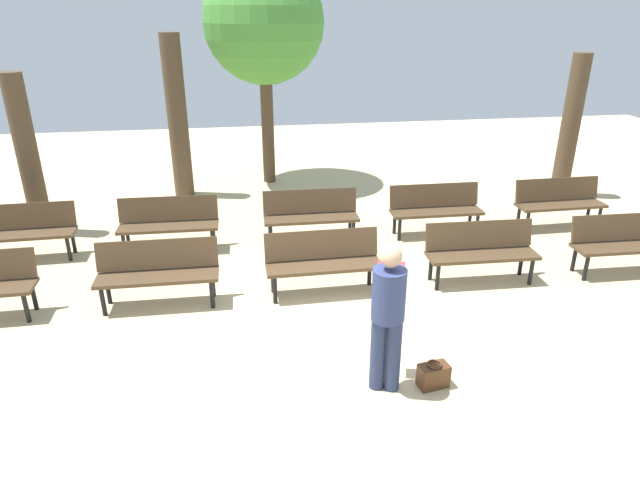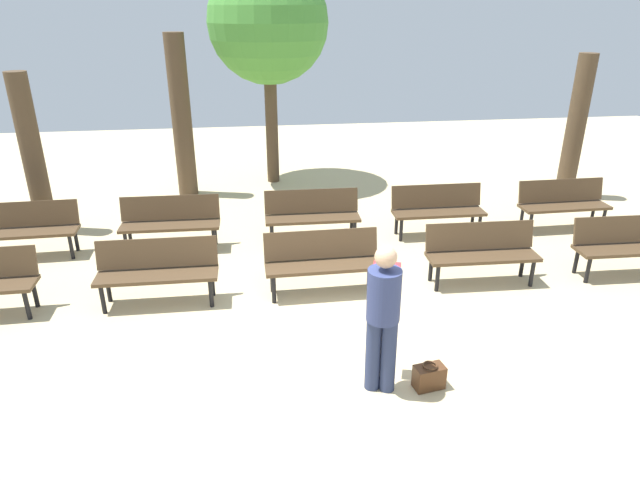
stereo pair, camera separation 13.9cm
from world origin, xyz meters
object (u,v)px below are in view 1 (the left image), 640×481
(bench_r0_c1, at_px, (158,270))
(tree_0, at_px, (264,23))
(bench_r0_c4, at_px, (625,240))
(bench_r1_c3, at_px, (436,206))
(visitor_with_backpack, at_px, (388,309))
(tree_3, at_px, (28,156))
(bench_r1_c1, at_px, (169,221))
(bench_r1_c2, at_px, (311,213))
(tree_2, at_px, (570,127))
(bench_r0_c3, at_px, (481,249))
(tree_1, at_px, (177,118))
(bench_r1_c4, at_px, (559,200))
(bench_r0_c2, at_px, (323,259))
(bench_r1_c0, at_px, (22,229))
(handbag, at_px, (433,375))

(bench_r0_c1, relative_size, tree_0, 0.34)
(bench_r0_c4, xyz_separation_m, bench_r1_c3, (-2.29, 1.88, 0.00))
(bench_r0_c4, distance_m, visitor_with_backpack, 4.79)
(bench_r1_c3, height_order, tree_3, tree_3)
(bench_r0_c1, distance_m, bench_r1_c1, 1.82)
(bench_r0_c4, xyz_separation_m, bench_r1_c2, (-4.49, 1.90, 0.00))
(tree_0, relative_size, visitor_with_backpack, 2.84)
(visitor_with_backpack, bearing_deg, bench_r1_c3, -97.51)
(bench_r0_c4, relative_size, bench_r1_c2, 1.00)
(tree_2, bearing_deg, tree_3, -177.18)
(bench_r1_c3, xyz_separation_m, tree_2, (3.39, 1.65, 0.95))
(tree_3, bearing_deg, tree_2, 2.82)
(bench_r0_c3, xyz_separation_m, bench_r0_c4, (2.26, -0.05, 0.00))
(bench_r1_c3, relative_size, tree_1, 0.49)
(bench_r1_c4, bearing_deg, bench_r0_c2, -159.17)
(bench_r1_c4, bearing_deg, bench_r1_c0, 179.29)
(bench_r0_c2, xyz_separation_m, bench_r1_c1, (-2.27, 1.83, 0.00))
(bench_r1_c3, bearing_deg, handbag, -109.00)
(bench_r1_c1, bearing_deg, tree_2, 13.11)
(bench_r0_c4, bearing_deg, tree_0, 133.79)
(bench_r1_c2, distance_m, bench_r1_c3, 2.21)
(bench_r0_c3, distance_m, bench_r1_c1, 4.94)
(bench_r0_c2, xyz_separation_m, bench_r0_c3, (2.32, -0.01, 0.00))
(bench_r0_c4, height_order, bench_r1_c2, same)
(bench_r0_c2, distance_m, bench_r1_c4, 4.97)
(bench_r1_c2, bearing_deg, bench_r1_c0, -178.79)
(tree_2, bearing_deg, bench_r1_c2, -163.75)
(bench_r1_c1, height_order, tree_2, tree_2)
(bench_r1_c4, distance_m, tree_0, 6.82)
(bench_r0_c3, bearing_deg, bench_r1_c3, 92.56)
(bench_r1_c4, bearing_deg, bench_r0_c1, -165.84)
(tree_1, distance_m, tree_3, 2.97)
(handbag, bearing_deg, bench_r0_c3, 56.60)
(bench_r1_c4, height_order, tree_3, tree_3)
(tree_3, xyz_separation_m, handbag, (5.44, -5.25, -1.25))
(bench_r0_c3, distance_m, tree_1, 6.68)
(bench_r1_c4, height_order, visitor_with_backpack, visitor_with_backpack)
(bench_r1_c1, bearing_deg, visitor_with_backpack, -55.90)
(bench_r0_c1, bearing_deg, bench_r0_c2, 0.46)
(bench_r0_c2, bearing_deg, tree_1, 114.76)
(bench_r1_c3, bearing_deg, tree_3, 171.30)
(bench_r1_c0, height_order, bench_r1_c1, same)
(tree_1, relative_size, visitor_with_backpack, 1.99)
(bench_r0_c3, bearing_deg, bench_r1_c1, 159.91)
(bench_r1_c3, height_order, tree_1, tree_1)
(bench_r0_c4, relative_size, bench_r1_c0, 1.00)
(bench_r1_c4, bearing_deg, bench_r1_c1, 179.32)
(tree_2, distance_m, tree_3, 10.32)
(bench_r0_c3, distance_m, tree_3, 7.60)
(bench_r1_c0, relative_size, handbag, 4.65)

